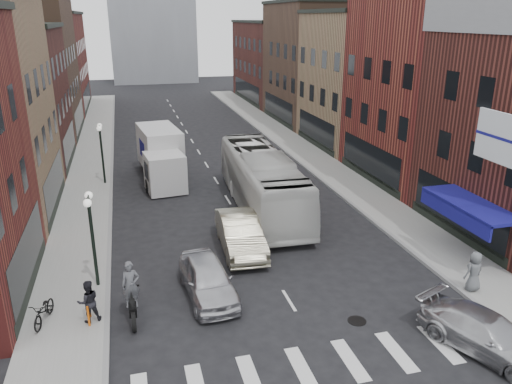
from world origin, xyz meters
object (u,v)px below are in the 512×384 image
ped_right_c (474,271)px  sedan_left_near (208,279)px  billboard_sign (505,141)px  ped_left_solo (88,301)px  motorcycle_rider (132,293)px  transit_bus (262,181)px  bike_rack (89,312)px  streetlamp_near (91,223)px  curb_car (486,334)px  streetlamp_far (101,143)px  sedan_left_far (240,233)px  box_truck (161,156)px  parked_bicycle (44,311)px

ped_right_c → sedan_left_near: bearing=-21.7°
billboard_sign → ped_left_solo: bearing=177.1°
motorcycle_rider → sedan_left_near: 3.14m
transit_bus → bike_rack: bearing=-131.3°
streetlamp_near → curb_car: bearing=-31.1°
streetlamp_near → curb_car: 15.09m
streetlamp_near → streetlamp_far: bearing=90.0°
ped_right_c → ped_left_solo: bearing=-14.4°
sedan_left_near → bike_rack: bearing=-173.2°
sedan_left_far → curb_car: size_ratio=1.12×
motorcycle_rider → curb_car: 12.46m
streetlamp_far → sedan_left_near: 16.54m
ped_left_solo → ped_right_c: 15.07m
streetlamp_near → bike_rack: size_ratio=5.14×
bike_rack → ped_left_solo: 0.42m
bike_rack → curb_car: (12.99, -5.00, 0.12)m
ped_right_c → streetlamp_far: bearing=-59.1°
box_truck → sedan_left_far: bearing=-83.9°
streetlamp_far → bike_rack: size_ratio=5.14×
bike_rack → sedan_left_far: sedan_left_far is taller
motorcycle_rider → bike_rack: bearing=178.9°
curb_car → ped_left_solo: size_ratio=2.84×
motorcycle_rider → ped_left_solo: 1.54m
parked_bicycle → ped_right_c: 16.70m
sedan_left_far → curb_car: (6.21, -9.70, -0.18)m
motorcycle_rider → parked_bicycle: bearing=172.9°
bike_rack → ped_right_c: ped_right_c is taller
streetlamp_near → streetlamp_far: (0.00, 14.00, 0.00)m
billboard_sign → ped_right_c: billboard_sign is taller
streetlamp_far → box_truck: (3.84, 0.11, -1.21)m
streetlamp_far → bike_rack: 16.87m
streetlamp_far → sedan_left_far: streetlamp_far is taller
motorcycle_rider → ped_right_c: size_ratio=1.42×
bike_rack → transit_bus: size_ratio=0.07×
box_truck → ped_right_c: (10.96, -18.48, -0.71)m
ped_right_c → transit_bus: bearing=-71.3°
sedan_left_far → motorcycle_rider: bearing=-134.8°
sedan_left_far → transit_bus: bearing=66.9°
curb_car → transit_bus: bearing=81.4°
curb_car → streetlamp_near: bearing=126.2°
streetlamp_far → ped_left_solo: (-0.17, -16.69, -1.95)m
streetlamp_far → sedan_left_far: bearing=-61.3°
transit_bus → sedan_left_near: size_ratio=2.73×
ped_left_solo → billboard_sign: bearing=163.7°
billboard_sign → sedan_left_near: 12.93m
streetlamp_near → ped_left_solo: streetlamp_near is taller
box_truck → ped_right_c: size_ratio=4.82×
billboard_sign → ped_right_c: size_ratio=2.19×
ped_left_solo → ped_right_c: (14.97, -1.68, 0.03)m
motorcycle_rider → ped_left_solo: (-1.54, 0.06, -0.15)m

